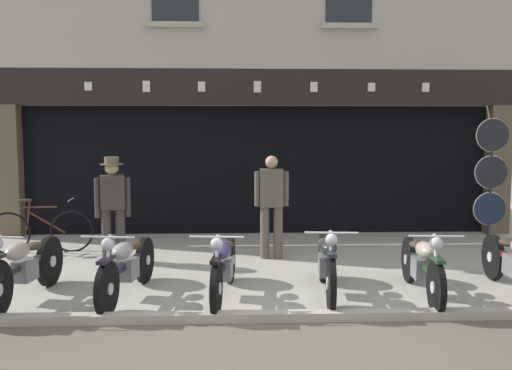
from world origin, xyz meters
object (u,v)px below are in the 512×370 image
advert_board_far (86,141)px  leaning_bicycle (40,230)px  shopkeeper_center (272,202)px  motorcycle_center_right (422,264)px  motorcycle_left (127,265)px  salesman_left (113,203)px  tyre_sign_pole (491,174)px  motorcycle_center (327,262)px  advert_board_near (136,139)px  motorcycle_far_left (24,267)px  motorcycle_center_left (224,265)px

advert_board_far → leaning_bicycle: 2.34m
shopkeeper_center → motorcycle_center_right: bearing=130.6°
motorcycle_left → shopkeeper_center: size_ratio=1.19×
salesman_left → tyre_sign_pole: tyre_sign_pole is taller
motorcycle_left → advert_board_far: (-1.65, 4.42, 1.48)m
motorcycle_center → shopkeeper_center: 2.21m
motorcycle_center_right → advert_board_near: 6.45m
tyre_sign_pole → advert_board_far: bearing=166.1°
motorcycle_far_left → tyre_sign_pole: bearing=-153.2°
motorcycle_center_right → motorcycle_center: bearing=-0.2°
tyre_sign_pole → advert_board_far: (-7.46, 1.84, 0.55)m
motorcycle_left → leaning_bicycle: leaning_bicycle is taller
salesman_left → motorcycle_far_left: bearing=60.5°
shopkeeper_center → motorcycle_center: bearing=107.1°
motorcycle_center_right → shopkeeper_center: size_ratio=1.18×
advert_board_near → motorcycle_center: bearing=-54.3°
motorcycle_center_left → advert_board_far: bearing=-51.4°
salesman_left → shopkeeper_center: size_ratio=0.99×
tyre_sign_pole → motorcycle_center_right: bearing=-128.4°
motorcycle_far_left → advert_board_far: size_ratio=1.90×
tyre_sign_pole → leaning_bicycle: (-7.82, 0.09, -0.96)m
motorcycle_left → motorcycle_center: motorcycle_center is taller
motorcycle_far_left → shopkeeper_center: bearing=-139.4°
leaning_bicycle → shopkeeper_center: bearing=75.1°
motorcycle_left → advert_board_near: size_ratio=1.92×
motorcycle_left → motorcycle_center_left: (1.20, -0.03, 0.00)m
tyre_sign_pole → leaning_bicycle: size_ratio=1.31×
motorcycle_center_left → shopkeeper_center: shopkeeper_center is taller
motorcycle_far_left → shopkeeper_center: size_ratio=1.20×
tyre_sign_pole → advert_board_far: advert_board_far is taller
motorcycle_center_right → motorcycle_left: bearing=3.8°
motorcycle_center_right → shopkeeper_center: (-1.75, 2.19, 0.52)m
motorcycle_center → motorcycle_center_right: size_ratio=1.00×
leaning_bicycle → advert_board_near: bearing=135.7°
motorcycle_far_left → salesman_left: size_ratio=1.20×
motorcycle_far_left → motorcycle_center_left: size_ratio=1.00×
tyre_sign_pole → motorcycle_center_left: bearing=-150.5°
motorcycle_left → motorcycle_center: bearing=-171.4°
motorcycle_left → advert_board_far: bearing=-61.4°
motorcycle_center_left → leaning_bicycle: bearing=-34.1°
motorcycle_left → advert_board_far: size_ratio=1.89×
motorcycle_far_left → motorcycle_center_right: (4.92, -0.00, -0.02)m
tyre_sign_pole → advert_board_near: (-6.47, 1.84, 0.58)m
motorcycle_center → advert_board_far: 6.23m
salesman_left → leaning_bicycle: bearing=-38.2°
motorcycle_far_left → motorcycle_left: size_ratio=1.01×
motorcycle_center_left → advert_board_far: 5.49m
shopkeeper_center → leaning_bicycle: size_ratio=0.95×
motorcycle_center → advert_board_far: advert_board_far is taller
tyre_sign_pole → advert_board_near: 6.75m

